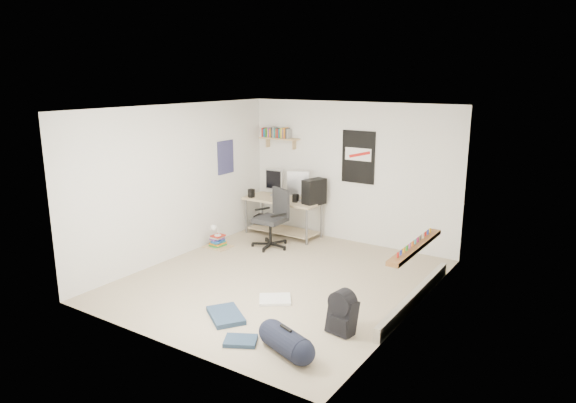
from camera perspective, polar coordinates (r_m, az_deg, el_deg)
The scene contains 26 objects.
floor at distance 7.66m, azimuth -0.94°, elevation -8.72°, with size 4.00×4.50×0.01m, color gray.
ceiling at distance 7.09m, azimuth -1.02°, elevation 10.38°, with size 4.00×4.50×0.01m, color white.
back_wall at distance 9.18m, azimuth 6.97°, elevation 3.16°, with size 4.00×0.01×2.50m, color silver.
left_wall at distance 8.54m, azimuth -12.19°, elevation 2.15°, with size 0.01×4.50×2.50m, color silver.
right_wall at distance 6.40m, azimuth 14.06°, elevation -1.82°, with size 0.01×4.50×2.50m, color silver.
desk at distance 9.62m, azimuth -0.55°, elevation -1.67°, with size 1.47×0.64×0.67m, color tan.
monitor_left at distance 9.78m, azimuth -1.53°, elevation 1.61°, with size 0.35×0.09×0.39m, color #B2B2B8.
monitor_right at distance 9.32m, azimuth 1.14°, elevation 1.15°, with size 0.39×0.10×0.43m, color #B1B1B7.
pc_tower at distance 9.20m, azimuth 2.92°, elevation 1.07°, with size 0.21×0.44×0.47m, color black.
keyboard at distance 9.55m, azimuth -0.53°, elevation 0.19°, with size 0.45×0.16×0.02m, color black.
speaker_left at distance 9.67m, azimuth -4.09°, elevation 0.84°, with size 0.09×0.09×0.19m, color black.
speaker_right at distance 9.28m, azimuth 0.84°, elevation 0.28°, with size 0.09×0.09×0.18m, color black.
office_chair at distance 8.93m, azimuth -1.98°, elevation -2.06°, with size 0.67×0.67×1.03m, color black.
wall_shelf at distance 9.73m, azimuth -0.97°, elevation 7.01°, with size 0.80×0.22×0.24m, color tan.
poster_back_wall at distance 9.05m, azimuth 7.80°, elevation 4.91°, with size 0.62×0.03×0.92m, color black.
poster_left_wall at distance 9.35m, azimuth -6.95°, elevation 4.90°, with size 0.02×0.42×0.60m, color navy.
window at distance 6.64m, azimuth 14.57°, elevation 0.50°, with size 0.10×1.50×1.26m, color brown.
baseboard_heater at distance 7.07m, azimuth 13.94°, elevation -10.30°, with size 0.08×2.50×0.18m, color #B7B2A8.
backpack at distance 6.15m, azimuth 6.04°, elevation -12.59°, with size 0.31×0.25×0.42m, color black.
duffel_bag at distance 5.72m, azimuth -0.23°, elevation -15.33°, with size 0.29×0.29×0.57m, color black.
tshirt at distance 6.98m, azimuth -1.46°, elevation -10.81°, with size 0.42×0.35×0.04m, color silver.
jeans_a at distance 6.58m, azimuth -6.93°, elevation -12.45°, with size 0.57×0.36×0.06m, color #23364F.
jeans_b at distance 6.01m, azimuth -5.29°, elevation -15.15°, with size 0.36×0.27×0.05m, color #21344C.
book_stack at distance 9.10m, azimuth -7.81°, elevation -4.12°, with size 0.45×0.37×0.31m, color brown.
desk_lamp at distance 9.00m, azimuth -7.85°, elevation -2.78°, with size 0.12×0.19×0.19m, color white.
subwoofer at distance 10.08m, azimuth -2.93°, elevation -2.29°, with size 0.24×0.24×0.27m, color black.
Camera 1 is at (3.98, -5.85, 2.92)m, focal length 32.00 mm.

